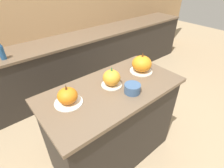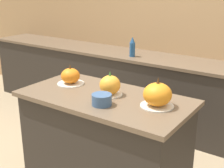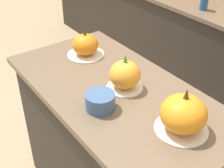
{
  "view_description": "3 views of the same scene",
  "coord_description": "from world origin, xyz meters",
  "px_view_note": "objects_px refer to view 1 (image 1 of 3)",
  "views": [
    {
      "loc": [
        -0.82,
        -0.98,
        1.86
      ],
      "look_at": [
        -0.02,
        -0.02,
        1.01
      ],
      "focal_mm": 28.0,
      "sensor_mm": 36.0,
      "label": 1
    },
    {
      "loc": [
        1.3,
        -1.79,
        1.79
      ],
      "look_at": [
        0.06,
        0.02,
        1.05
      ],
      "focal_mm": 50.0,
      "sensor_mm": 36.0,
      "label": 2
    },
    {
      "loc": [
        1.07,
        -0.8,
        1.86
      ],
      "look_at": [
        -0.02,
        -0.01,
        0.97
      ],
      "focal_mm": 50.0,
      "sensor_mm": 36.0,
      "label": 3
    }
  ],
  "objects_px": {
    "pumpkin_cake_center": "(112,78)",
    "bottle_tall": "(1,50)",
    "pumpkin_cake_left": "(68,96)",
    "mixing_bowl": "(132,88)",
    "pumpkin_cake_right": "(142,64)"
  },
  "relations": [
    {
      "from": "pumpkin_cake_left",
      "to": "mixing_bowl",
      "type": "xyz_separation_m",
      "value": [
        0.49,
        -0.23,
        -0.02
      ]
    },
    {
      "from": "pumpkin_cake_center",
      "to": "pumpkin_cake_right",
      "type": "distance_m",
      "value": 0.4
    },
    {
      "from": "pumpkin_cake_right",
      "to": "bottle_tall",
      "type": "bearing_deg",
      "value": 126.94
    },
    {
      "from": "pumpkin_cake_left",
      "to": "pumpkin_cake_center",
      "type": "distance_m",
      "value": 0.43
    },
    {
      "from": "pumpkin_cake_left",
      "to": "mixing_bowl",
      "type": "height_order",
      "value": "pumpkin_cake_left"
    },
    {
      "from": "pumpkin_cake_center",
      "to": "bottle_tall",
      "type": "height_order",
      "value": "same"
    },
    {
      "from": "pumpkin_cake_left",
      "to": "bottle_tall",
      "type": "bearing_deg",
      "value": 98.28
    },
    {
      "from": "pumpkin_cake_center",
      "to": "mixing_bowl",
      "type": "height_order",
      "value": "pumpkin_cake_center"
    },
    {
      "from": "pumpkin_cake_center",
      "to": "bottle_tall",
      "type": "relative_size",
      "value": 0.8
    },
    {
      "from": "pumpkin_cake_left",
      "to": "pumpkin_cake_center",
      "type": "height_order",
      "value": "pumpkin_cake_center"
    },
    {
      "from": "bottle_tall",
      "to": "mixing_bowl",
      "type": "bearing_deg",
      "value": -66.14
    },
    {
      "from": "pumpkin_cake_center",
      "to": "pumpkin_cake_right",
      "type": "xyz_separation_m",
      "value": [
        0.4,
        0.0,
        0.01
      ]
    },
    {
      "from": "bottle_tall",
      "to": "mixing_bowl",
      "type": "height_order",
      "value": "bottle_tall"
    },
    {
      "from": "pumpkin_cake_left",
      "to": "bottle_tall",
      "type": "relative_size",
      "value": 0.95
    },
    {
      "from": "mixing_bowl",
      "to": "pumpkin_cake_left",
      "type": "bearing_deg",
      "value": 155.38
    }
  ]
}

